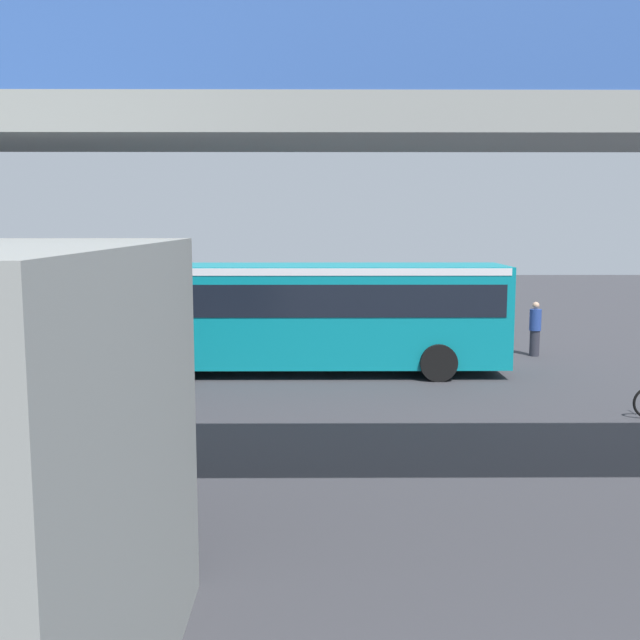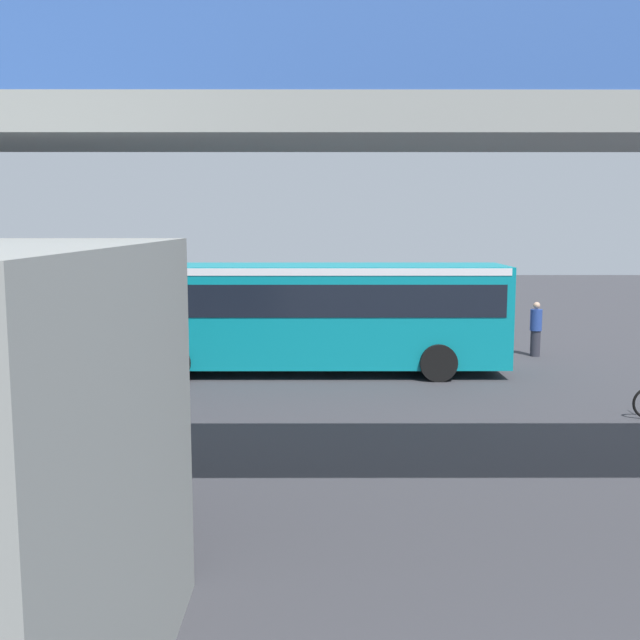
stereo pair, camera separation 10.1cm
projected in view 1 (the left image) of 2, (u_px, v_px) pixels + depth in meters
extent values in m
plane|color=#38383D|center=(272.00, 370.00, 22.28)|extent=(80.00, 80.00, 0.00)
cube|color=#0C8493|center=(306.00, 314.00, 21.74)|extent=(11.50, 2.55, 2.86)
cube|color=black|center=(306.00, 297.00, 21.67)|extent=(11.04, 2.59, 0.90)
cube|color=white|center=(306.00, 269.00, 21.57)|extent=(11.27, 2.58, 0.20)
cube|color=black|center=(107.00, 303.00, 21.66)|extent=(0.04, 2.24, 1.20)
cylinder|color=black|center=(172.00, 363.00, 20.61)|extent=(1.04, 0.30, 1.04)
cylinder|color=black|center=(188.00, 348.00, 23.14)|extent=(1.04, 0.30, 1.04)
cylinder|color=black|center=(438.00, 363.00, 20.66)|extent=(1.04, 0.30, 1.04)
cylinder|color=black|center=(425.00, 347.00, 23.19)|extent=(1.04, 0.30, 1.04)
cylinder|color=black|center=(16.00, 401.00, 16.99)|extent=(0.68, 0.22, 0.68)
cylinder|color=black|center=(47.00, 383.00, 18.93)|extent=(0.68, 0.22, 0.68)
cylinder|color=#2D2D38|center=(535.00, 343.00, 24.56)|extent=(0.32, 0.32, 0.85)
cylinder|color=navy|center=(535.00, 320.00, 24.46)|extent=(0.38, 0.38, 0.70)
sphere|color=tan|center=(536.00, 305.00, 24.40)|extent=(0.22, 0.22, 0.22)
cylinder|color=slate|center=(347.00, 311.00, 25.12)|extent=(0.08, 0.08, 2.80)
cube|color=blue|center=(347.00, 279.00, 24.98)|extent=(0.04, 0.60, 0.60)
cube|color=silver|center=(460.00, 357.00, 24.32)|extent=(2.00, 0.20, 0.01)
cube|color=silver|center=(337.00, 358.00, 24.29)|extent=(2.00, 0.20, 0.01)
cube|color=silver|center=(214.00, 358.00, 24.27)|extent=(2.00, 0.20, 0.01)
cube|color=silver|center=(90.00, 358.00, 24.24)|extent=(2.00, 0.20, 0.01)
cube|color=gray|center=(221.00, 125.00, 10.25)|extent=(26.89, 2.60, 0.50)
cube|color=#3359A5|center=(230.00, 81.00, 11.39)|extent=(26.89, 0.08, 1.10)
cube|color=#3359A5|center=(207.00, 42.00, 8.91)|extent=(26.89, 0.08, 1.10)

